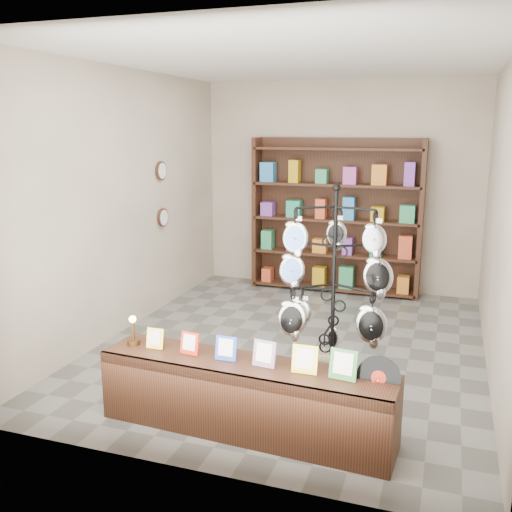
# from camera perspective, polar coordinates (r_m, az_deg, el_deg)

# --- Properties ---
(ground) EXTENTS (5.00, 5.00, 0.00)m
(ground) POSITION_cam_1_polar(r_m,az_deg,el_deg) (6.37, 3.62, -8.84)
(ground) COLOR slate
(ground) RESTS_ON ground
(room_envelope) EXTENTS (5.00, 5.00, 5.00)m
(room_envelope) POSITION_cam_1_polar(r_m,az_deg,el_deg) (5.94, 3.87, 7.99)
(room_envelope) COLOR beige
(room_envelope) RESTS_ON ground
(display_tree) EXTENTS (0.98, 0.91, 1.92)m
(display_tree) POSITION_cam_1_polar(r_m,az_deg,el_deg) (4.61, 7.77, -2.87)
(display_tree) COLOR black
(display_tree) RESTS_ON ground
(front_shelf) EXTENTS (2.36, 0.60, 0.83)m
(front_shelf) POSITION_cam_1_polar(r_m,az_deg,el_deg) (4.57, -1.08, -13.91)
(front_shelf) COLOR black
(front_shelf) RESTS_ON ground
(back_shelving) EXTENTS (2.42, 0.36, 2.20)m
(back_shelving) POSITION_cam_1_polar(r_m,az_deg,el_deg) (8.27, 7.95, 3.49)
(back_shelving) COLOR black
(back_shelving) RESTS_ON ground
(wall_clocks) EXTENTS (0.03, 0.24, 0.84)m
(wall_clocks) POSITION_cam_1_polar(r_m,az_deg,el_deg) (7.45, -9.38, 6.10)
(wall_clocks) COLOR black
(wall_clocks) RESTS_ON ground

